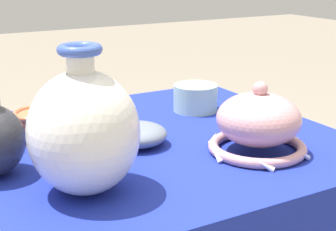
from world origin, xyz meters
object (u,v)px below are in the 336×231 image
at_px(mosaic_tile_box, 78,104).
at_px(pot_squat_celadon, 195,98).
at_px(bowl_shallow_slate, 138,134).
at_px(vase_tall_bulbous, 84,131).
at_px(cup_wide_terracotta, 39,124).
at_px(vase_dome_bell, 258,125).

height_order(mosaic_tile_box, pot_squat_celadon, pot_squat_celadon).
bearing_deg(bowl_shallow_slate, vase_tall_bulbous, -137.84).
bearing_deg(bowl_shallow_slate, mosaic_tile_box, 97.48).
bearing_deg(vase_tall_bulbous, cup_wide_terracotta, 89.00).
height_order(vase_dome_bell, bowl_shallow_slate, vase_dome_bell).
bearing_deg(pot_squat_celadon, bowl_shallow_slate, -147.20).
distance_m(vase_dome_bell, mosaic_tile_box, 0.50).
distance_m(vase_dome_bell, pot_squat_celadon, 0.33).
relative_size(vase_dome_bell, pot_squat_celadon, 1.86).
relative_size(vase_tall_bulbous, cup_wide_terracotta, 2.33).
relative_size(mosaic_tile_box, cup_wide_terracotta, 1.26).
distance_m(cup_wide_terracotta, pot_squat_celadon, 0.44).
bearing_deg(vase_dome_bell, vase_tall_bulbous, -179.53).
xyz_separation_m(vase_tall_bulbous, pot_squat_celadon, (0.44, 0.33, -0.08)).
distance_m(mosaic_tile_box, cup_wide_terracotta, 0.19).
bearing_deg(vase_tall_bulbous, pot_squat_celadon, 37.01).
height_order(vase_dome_bell, pot_squat_celadon, vase_dome_bell).
xyz_separation_m(vase_tall_bulbous, vase_dome_bell, (0.39, 0.00, -0.05)).
xyz_separation_m(cup_wide_terracotta, bowl_shallow_slate, (0.18, -0.14, -0.01)).
bearing_deg(vase_tall_bulbous, bowl_shallow_slate, 42.16).
height_order(vase_dome_bell, mosaic_tile_box, vase_dome_bell).
bearing_deg(vase_tall_bulbous, vase_dome_bell, 0.47).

